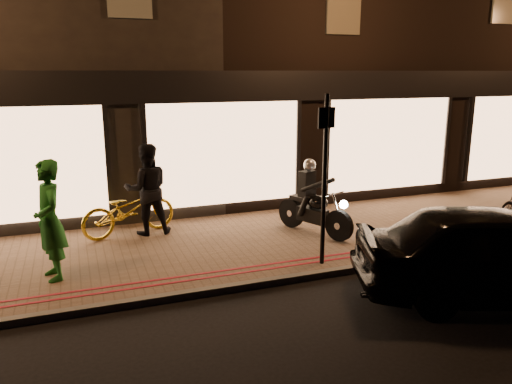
% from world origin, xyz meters
% --- Properties ---
extents(ground, '(90.00, 90.00, 0.00)m').
position_xyz_m(ground, '(0.00, 0.00, 0.00)').
color(ground, black).
rests_on(ground, ground).
extents(sidewalk, '(50.00, 4.00, 0.12)m').
position_xyz_m(sidewalk, '(0.00, 2.00, 0.06)').
color(sidewalk, brown).
rests_on(sidewalk, ground).
extents(kerb_stone, '(50.00, 0.14, 0.12)m').
position_xyz_m(kerb_stone, '(0.00, 0.05, 0.06)').
color(kerb_stone, '#59544C').
rests_on(kerb_stone, ground).
extents(red_kerb_lines, '(50.00, 0.26, 0.01)m').
position_xyz_m(red_kerb_lines, '(0.00, 0.55, 0.12)').
color(red_kerb_lines, maroon).
rests_on(red_kerb_lines, sidewalk).
extents(building_row, '(48.00, 10.11, 8.50)m').
position_xyz_m(building_row, '(-0.00, 8.99, 4.25)').
color(building_row, black).
rests_on(building_row, ground).
extents(motorcycle, '(0.93, 1.82, 1.59)m').
position_xyz_m(motorcycle, '(1.32, 1.99, 0.73)').
color(motorcycle, black).
rests_on(motorcycle, sidewalk).
extents(sign_post, '(0.35, 0.10, 3.00)m').
position_xyz_m(sign_post, '(0.70, 0.38, 1.80)').
color(sign_post, black).
rests_on(sign_post, sidewalk).
extents(bicycle_gold, '(2.15, 1.27, 1.07)m').
position_xyz_m(bicycle_gold, '(-2.34, 3.25, 0.65)').
color(bicycle_gold, gold).
rests_on(bicycle_gold, sidewalk).
extents(person_green, '(0.65, 0.83, 2.00)m').
position_xyz_m(person_green, '(-3.79, 1.34, 1.12)').
color(person_green, '#1B661E').
rests_on(person_green, sidewalk).
extents(person_dark, '(0.94, 0.74, 1.92)m').
position_xyz_m(person_dark, '(-1.95, 3.18, 1.08)').
color(person_dark, black).
rests_on(person_dark, sidewalk).
extents(parked_car, '(4.74, 3.23, 1.50)m').
position_xyz_m(parked_car, '(2.72, -1.60, 0.75)').
color(parked_car, black).
rests_on(parked_car, ground).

